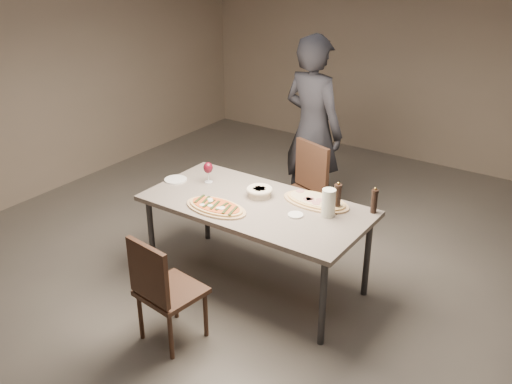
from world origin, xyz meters
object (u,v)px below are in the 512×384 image
Objects in this scene: ham_pizza at (316,201)px; diner at (313,130)px; dining_table at (256,210)px; bread_basket at (259,191)px; chair_near at (162,287)px; chair_far at (302,187)px; zucchini_pizza at (216,207)px; carafe at (328,203)px; pepper_mill_left at (338,197)px.

ham_pizza is 0.30× the size of diner.
dining_table is 3.20× the size of ham_pizza.
bread_basket is (-0.05, 0.12, 0.10)m from dining_table.
ham_pizza is 0.66× the size of chair_near.
chair_near is (-0.49, -1.27, -0.29)m from ham_pizza.
diner is (-0.15, 0.43, 0.41)m from chair_far.
zucchini_pizza is 0.29× the size of diner.
dining_table is at bearing 75.48° from zucchini_pizza.
diner is at bearing 124.05° from carafe.
diner is (-0.82, 1.21, 0.08)m from carafe.
zucchini_pizza is 0.41m from bread_basket.
pepper_mill_left reaches higher than zucchini_pizza.
chair_near is 0.46× the size of diner.
diner is at bearing 137.01° from ham_pizza.
diner reaches higher than zucchini_pizza.
diner reaches higher than dining_table.
bread_basket is 0.25× the size of chair_near.
bread_basket is 0.92× the size of pepper_mill_left.
pepper_mill_left is 0.13× the size of diner.
zucchini_pizza is 2.29× the size of pepper_mill_left.
pepper_mill_left is at bearing 68.46° from chair_near.
chair_far is at bearing 96.53° from dining_table.
pepper_mill_left is at bearing 24.82° from dining_table.
carafe is at bearing 66.09° from chair_near.
ham_pizza is at bearing 176.05° from pepper_mill_left.
chair_far reaches higher than chair_near.
diner reaches higher than pepper_mill_left.
chair_near is at bearing -94.99° from ham_pizza.
dining_table is 2.11× the size of chair_near.
ham_pizza is at bearing 36.03° from dining_table.
carafe is at bearing 1.12° from bread_basket.
bread_basket is at bearing 94.04° from chair_near.
dining_table is 1.02m from chair_near.
pepper_mill_left is at bearing 12.29° from ham_pizza.
diner reaches higher than bread_basket.
ham_pizza is at bearing 132.26° from diner.
diner is at bearing -52.56° from chair_far.
carafe is at bearing 135.54° from diner.
ham_pizza is at bearing 66.26° from zucchini_pizza.
pepper_mill_left is 1.37m from diner.
chair_near is at bearing -93.00° from bread_basket.
dining_table is at bearing -166.49° from carafe.
chair_far is 0.61m from diner.
ham_pizza is 2.61× the size of bread_basket.
bread_basket is (-0.44, -0.16, 0.03)m from ham_pizza.
chair_near reaches higher than zucchini_pizza.
dining_table is 0.96× the size of diner.
zucchini_pizza is (-0.20, -0.25, 0.07)m from dining_table.
ham_pizza is at bearing 141.91° from carafe.
zucchini_pizza is 2.48× the size of carafe.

